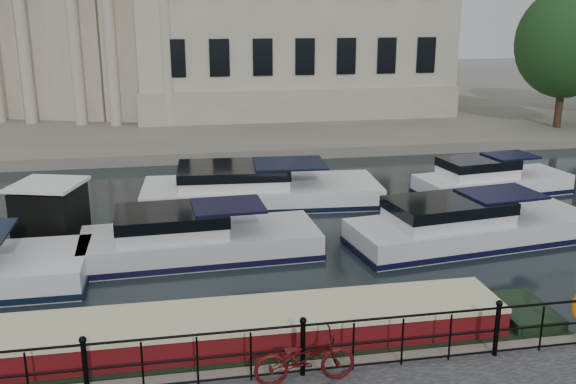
# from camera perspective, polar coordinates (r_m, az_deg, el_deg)

# --- Properties ---
(ground_plane) EXTENTS (160.00, 160.00, 0.00)m
(ground_plane) POSITION_cam_1_polar(r_m,az_deg,el_deg) (15.06, -0.49, -13.24)
(ground_plane) COLOR black
(ground_plane) RESTS_ON ground
(far_bank) EXTENTS (120.00, 42.00, 0.55)m
(far_bank) POSITION_cam_1_polar(r_m,az_deg,el_deg) (52.48, -8.02, 8.07)
(far_bank) COLOR #6B665B
(far_bank) RESTS_ON ground_plane
(railing) EXTENTS (24.14, 0.14, 1.22)m
(railing) POSITION_cam_1_polar(r_m,az_deg,el_deg) (12.55, 1.34, -13.39)
(railing) COLOR black
(railing) RESTS_ON near_quay
(civic_building) EXTENTS (53.55, 31.84, 16.85)m
(civic_building) POSITION_cam_1_polar(r_m,az_deg,el_deg) (47.67, -9.32, 15.40)
(civic_building) COLOR #ADA38C
(civic_building) RESTS_ON far_bank
(bicycle) EXTENTS (1.94, 0.69, 1.01)m
(bicycle) POSITION_cam_1_polar(r_m,az_deg,el_deg) (12.40, 1.49, -14.53)
(bicycle) COLOR #470C0D
(bicycle) RESTS_ON near_quay
(narrowboat) EXTENTS (14.82, 2.04, 1.54)m
(narrowboat) POSITION_cam_1_polar(r_m,az_deg,el_deg) (14.13, -5.08, -13.74)
(narrowboat) COLOR black
(narrowboat) RESTS_ON ground_plane
(harbour_hut) EXTENTS (3.29, 2.99, 2.17)m
(harbour_hut) POSITION_cam_1_polar(r_m,az_deg,el_deg) (21.78, -20.33, -2.14)
(harbour_hut) COLOR #6B665B
(harbour_hut) RESTS_ON ground_plane
(cabin_cruisers) EXTENTS (27.14, 9.89, 1.99)m
(cabin_cruisers) POSITION_cam_1_polar(r_m,az_deg,el_deg) (21.75, -2.39, -2.77)
(cabin_cruisers) COLOR white
(cabin_cruisers) RESTS_ON ground_plane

